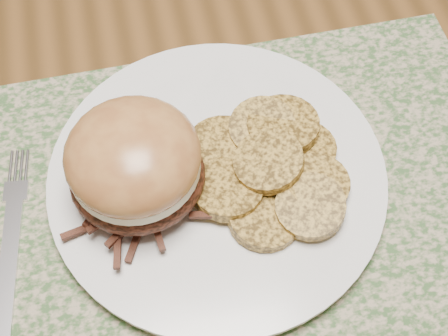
# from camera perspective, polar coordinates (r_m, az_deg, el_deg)

# --- Properties ---
(ground) EXTENTS (3.50, 3.50, 0.00)m
(ground) POSITION_cam_1_polar(r_m,az_deg,el_deg) (1.31, 10.89, -10.04)
(ground) COLOR #53331C
(ground) RESTS_ON ground
(dining_table) EXTENTS (1.50, 0.90, 0.75)m
(dining_table) POSITION_cam_1_polar(r_m,az_deg,el_deg) (0.74, 19.50, 8.59)
(dining_table) COLOR brown
(dining_table) RESTS_ON ground
(placemat) EXTENTS (0.45, 0.33, 0.00)m
(placemat) POSITION_cam_1_polar(r_m,az_deg,el_deg) (0.51, 2.60, -3.16)
(placemat) COLOR #3C5E30
(placemat) RESTS_ON dining_table
(dinner_plate) EXTENTS (0.26, 0.26, 0.02)m
(dinner_plate) POSITION_cam_1_polar(r_m,az_deg,el_deg) (0.51, -0.63, -0.87)
(dinner_plate) COLOR white
(dinner_plate) RESTS_ON placemat
(pork_sandwich) EXTENTS (0.11, 0.10, 0.08)m
(pork_sandwich) POSITION_cam_1_polar(r_m,az_deg,el_deg) (0.47, -8.16, 0.32)
(pork_sandwich) COLOR black
(pork_sandwich) RESTS_ON dinner_plate
(roasted_potatoes) EXTENTS (0.15, 0.15, 0.03)m
(roasted_potatoes) POSITION_cam_1_polar(r_m,az_deg,el_deg) (0.50, 4.30, 0.24)
(roasted_potatoes) COLOR #B98E36
(roasted_potatoes) RESTS_ON dinner_plate
(fork) EXTENTS (0.04, 0.17, 0.00)m
(fork) POSITION_cam_1_polar(r_m,az_deg,el_deg) (0.52, -18.86, -6.07)
(fork) COLOR silver
(fork) RESTS_ON placemat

